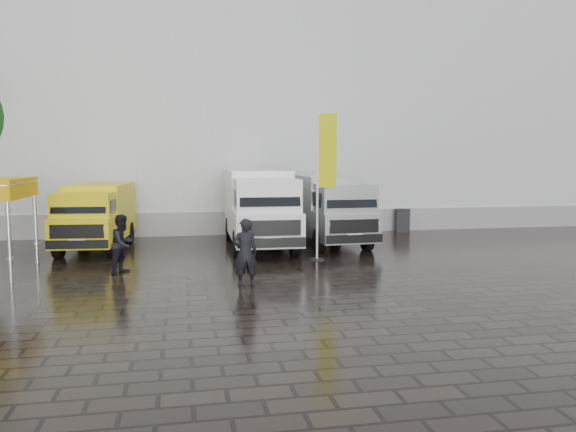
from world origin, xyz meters
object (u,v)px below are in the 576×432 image
van_yellow (96,217)px  flagpole (323,176)px  van_silver (328,210)px  person_front (245,253)px  van_white (259,209)px  wheelie_bin (403,220)px  person_tent (123,244)px

van_yellow → flagpole: flagpole is taller
van_silver → person_front: (-3.95, -6.75, -0.43)m
person_front → van_white: bearing=-104.3°
flagpole → wheelie_bin: flagpole is taller
van_white → person_tent: van_white is taller
van_white → person_tent: size_ratio=3.89×
van_silver → flagpole: size_ratio=1.23×
flagpole → person_front: bearing=-130.7°
flagpole → person_tent: bearing=-171.1°
van_yellow → flagpole: 8.41m
van_silver → van_white: bearing=-173.6°
van_yellow → wheelie_bin: bearing=17.2°
van_yellow → flagpole: (7.51, -3.45, 1.56)m
van_silver → person_tent: bearing=-151.3°
flagpole → van_yellow: bearing=155.3°
wheelie_bin → person_front: bearing=-111.6°
van_white → person_front: van_white is taller
van_silver → wheelie_bin: size_ratio=5.83×
wheelie_bin → person_tent: (-11.47, -7.18, 0.32)m
wheelie_bin → person_front: person_front is taller
van_white → flagpole: flagpole is taller
van_yellow → person_front: (4.62, -6.82, -0.29)m
van_yellow → van_silver: van_silver is taller
van_white → van_silver: (2.72, 0.42, -0.11)m
van_silver → person_tent: size_ratio=3.58×
van_silver → person_front: 7.83m
flagpole → person_front: 4.80m
person_front → flagpole: bearing=-134.0°
flagpole → person_front: flagpole is taller
van_white → van_silver: 2.75m
flagpole → wheelie_bin: 8.47m
van_white → wheelie_bin: 7.75m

